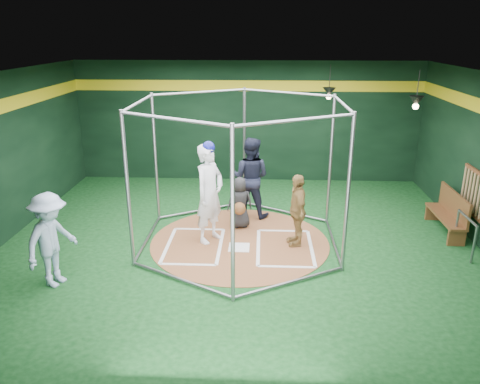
{
  "coord_description": "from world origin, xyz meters",
  "views": [
    {
      "loc": [
        0.45,
        -9.1,
        4.28
      ],
      "look_at": [
        0.0,
        0.1,
        1.1
      ],
      "focal_mm": 35.0,
      "sensor_mm": 36.0,
      "label": 1
    }
  ],
  "objects_px": {
    "batter_figure": "(209,193)",
    "dugout_bench": "(449,212)",
    "visitor_leopard": "(297,210)",
    "umpire": "(250,177)"
  },
  "relations": [
    {
      "from": "batter_figure",
      "to": "visitor_leopard",
      "type": "xyz_separation_m",
      "value": [
        1.83,
        -0.1,
        -0.31
      ]
    },
    {
      "from": "batter_figure",
      "to": "dugout_bench",
      "type": "xyz_separation_m",
      "value": [
        5.26,
        0.71,
        -0.61
      ]
    },
    {
      "from": "batter_figure",
      "to": "dugout_bench",
      "type": "distance_m",
      "value": 5.34
    },
    {
      "from": "batter_figure",
      "to": "visitor_leopard",
      "type": "height_order",
      "value": "batter_figure"
    },
    {
      "from": "batter_figure",
      "to": "umpire",
      "type": "bearing_deg",
      "value": 61.1
    },
    {
      "from": "dugout_bench",
      "to": "batter_figure",
      "type": "bearing_deg",
      "value": -172.35
    },
    {
      "from": "batter_figure",
      "to": "visitor_leopard",
      "type": "bearing_deg",
      "value": -3.18
    },
    {
      "from": "visitor_leopard",
      "to": "umpire",
      "type": "distance_m",
      "value": 1.88
    },
    {
      "from": "umpire",
      "to": "dugout_bench",
      "type": "relative_size",
      "value": 1.2
    },
    {
      "from": "visitor_leopard",
      "to": "dugout_bench",
      "type": "distance_m",
      "value": 3.54
    }
  ]
}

